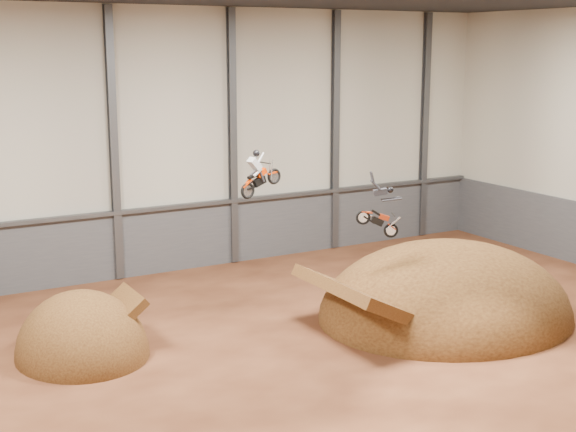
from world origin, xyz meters
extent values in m
plane|color=#432012|center=(0.00, 0.00, 0.00)|extent=(40.00, 40.00, 0.00)
cube|color=beige|center=(0.00, 15.00, 7.00)|extent=(40.00, 0.10, 14.00)
cube|color=#4C4D53|center=(0.00, 14.90, 1.75)|extent=(39.80, 0.18, 3.50)
cube|color=#47494F|center=(0.00, 14.75, 3.55)|extent=(39.80, 0.35, 0.20)
cube|color=#47494F|center=(-3.33, 14.80, 7.00)|extent=(0.40, 0.36, 13.90)
cube|color=#47494F|center=(3.33, 14.80, 7.00)|extent=(0.40, 0.36, 13.90)
cube|color=#47494F|center=(10.00, 14.80, 7.00)|extent=(0.40, 0.36, 13.90)
cube|color=#47494F|center=(16.67, 14.80, 7.00)|extent=(0.40, 0.36, 13.90)
ellipsoid|color=#3C230F|center=(-7.94, 5.22, 0.00)|extent=(5.13, 5.92, 5.13)
ellipsoid|color=#3C230F|center=(7.50, 1.69, 0.00)|extent=(11.79, 10.43, 6.80)
camera|label=1|loc=(-15.61, -24.65, 11.90)|focal=50.00mm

